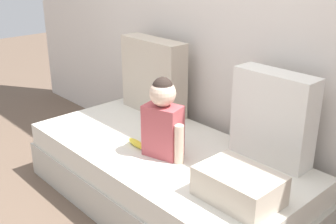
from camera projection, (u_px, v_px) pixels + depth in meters
ground_plane at (165, 202)px, 2.74m from camera, size 12.00×12.00×0.00m
back_wall at (233, 4)px, 2.66m from camera, size 5.10×0.10×2.46m
couch at (165, 176)px, 2.67m from camera, size 1.90×0.92×0.40m
throw_pillow_left at (154, 76)px, 3.08m from camera, size 0.56×0.16×0.56m
throw_pillow_right at (273, 117)px, 2.37m from camera, size 0.48×0.16×0.53m
toddler at (163, 119)px, 2.43m from camera, size 0.33×0.19×0.49m
banana at (137, 143)px, 2.61m from camera, size 0.17×0.06×0.04m
folded_blanket at (239, 186)px, 2.04m from camera, size 0.40×0.28×0.16m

